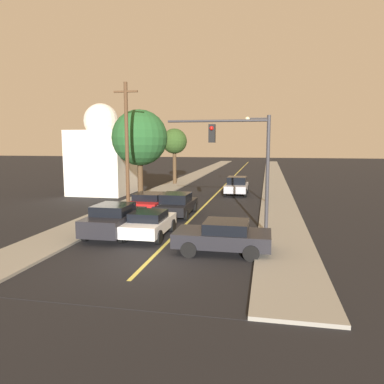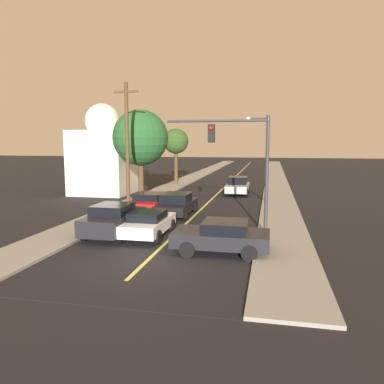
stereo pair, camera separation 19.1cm
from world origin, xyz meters
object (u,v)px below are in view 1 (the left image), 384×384
(tree_left_far, at_px, (140,138))
(car_near_lane_front, at_px, (149,223))
(streetlamp_right, at_px, (262,146))
(car_crossing_right, at_px, (223,236))
(domed_building_left, at_px, (102,155))
(car_outer_lane_second, at_px, (150,203))
(traffic_signal_mast, at_px, (243,153))
(tree_left_near, at_px, (174,142))
(car_near_lane_second, at_px, (176,204))
(car_outer_lane_front, at_px, (115,219))
(car_far_oncoming, at_px, (237,186))
(utility_pole_left, at_px, (127,145))

(tree_left_far, bearing_deg, car_near_lane_front, -68.70)
(streetlamp_right, bearing_deg, car_crossing_right, -95.35)
(domed_building_left, bearing_deg, streetlamp_right, -10.35)
(car_outer_lane_second, bearing_deg, car_crossing_right, -53.08)
(traffic_signal_mast, relative_size, tree_left_near, 0.97)
(car_near_lane_second, height_order, car_outer_lane_front, car_outer_lane_front)
(car_near_lane_second, distance_m, car_outer_lane_second, 1.77)
(domed_building_left, bearing_deg, tree_left_far, -35.65)
(car_outer_lane_second, height_order, car_far_oncoming, car_far_oncoming)
(utility_pole_left, xyz_separation_m, tree_left_far, (-0.66, 4.39, 0.48))
(car_outer_lane_second, relative_size, domed_building_left, 0.51)
(car_near_lane_second, xyz_separation_m, car_far_oncoming, (2.93, 10.12, 0.07))
(utility_pole_left, bearing_deg, streetlamp_right, 31.35)
(car_outer_lane_front, distance_m, car_far_oncoming, 16.33)
(streetlamp_right, height_order, tree_left_near, streetlamp_right)
(car_near_lane_front, bearing_deg, utility_pole_left, 119.14)
(utility_pole_left, height_order, tree_left_near, utility_pole_left)
(car_far_oncoming, bearing_deg, utility_pole_left, 55.50)
(utility_pole_left, bearing_deg, car_far_oncoming, 55.50)
(car_outer_lane_second, bearing_deg, car_near_lane_front, -72.41)
(utility_pole_left, relative_size, tree_left_near, 1.40)
(car_near_lane_second, height_order, car_crossing_right, car_near_lane_second)
(tree_left_near, height_order, domed_building_left, domed_building_left)
(car_near_lane_second, xyz_separation_m, traffic_signal_mast, (4.32, -3.88, 3.33))
(car_outer_lane_second, xyz_separation_m, car_far_oncoming, (4.70, 10.03, 0.08))
(car_outer_lane_second, bearing_deg, tree_left_far, 115.16)
(car_outer_lane_second, xyz_separation_m, tree_left_far, (-2.39, 5.08, 4.17))
(car_far_oncoming, height_order, streetlamp_right, streetlamp_right)
(car_crossing_right, distance_m, utility_pole_left, 11.52)
(car_far_oncoming, height_order, utility_pole_left, utility_pole_left)
(car_outer_lane_second, bearing_deg, car_near_lane_second, -2.83)
(car_outer_lane_front, xyz_separation_m, car_crossing_right, (5.57, -1.81, -0.11))
(car_crossing_right, height_order, tree_left_near, tree_left_near)
(car_far_oncoming, xyz_separation_m, streetlamp_right, (2.12, -4.14, 3.45))
(car_outer_lane_front, height_order, tree_left_near, tree_left_near)
(car_outer_lane_second, bearing_deg, domed_building_left, 129.92)
(car_near_lane_second, bearing_deg, streetlamp_right, 49.81)
(car_near_lane_second, xyz_separation_m, car_outer_lane_second, (-1.77, 0.09, -0.00))
(car_outer_lane_second, distance_m, utility_pole_left, 4.13)
(domed_building_left, bearing_deg, car_near_lane_front, -57.79)
(traffic_signal_mast, height_order, streetlamp_right, streetlamp_right)
(car_near_lane_second, height_order, utility_pole_left, utility_pole_left)
(car_far_oncoming, relative_size, tree_left_near, 0.69)
(car_outer_lane_second, bearing_deg, tree_left_near, 98.68)
(car_outer_lane_front, xyz_separation_m, utility_pole_left, (-1.72, 6.30, 3.60))
(car_far_oncoming, bearing_deg, car_near_lane_second, 73.85)
(car_far_oncoming, relative_size, car_crossing_right, 1.02)
(car_far_oncoming, relative_size, domed_building_left, 0.51)
(traffic_signal_mast, xyz_separation_m, streetlamp_right, (0.73, 9.86, 0.20))
(car_crossing_right, bearing_deg, car_outer_lane_second, 36.92)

